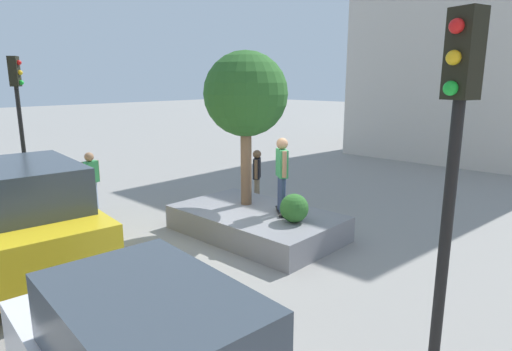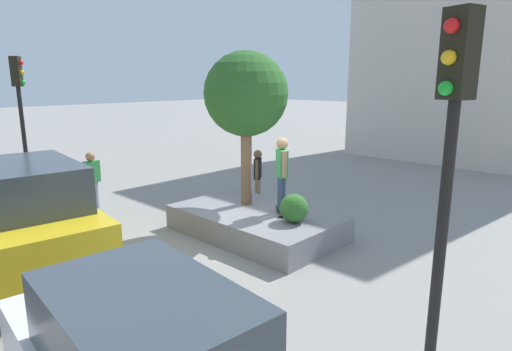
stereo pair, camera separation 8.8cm
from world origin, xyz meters
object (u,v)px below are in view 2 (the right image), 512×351
Objects in this scene: plaza_tree at (246,95)px; skateboard at (281,211)px; skateboarder at (282,169)px; traffic_light_median at (449,157)px; planter_ledge at (256,223)px; taxi_cab at (27,216)px; pedestrian_crossing at (258,173)px; passerby_with_bag at (92,176)px; traffic_light_corner at (21,106)px.

skateboard is at bearing -179.91° from plaza_tree.
traffic_light_median is at bearing 146.20° from skateboarder.
skateboard reaches higher than planter_ledge.
taxi_cab is 7.83m from traffic_light_median.
taxi_cab is 6.69m from pedestrian_crossing.
taxi_cab is (2.49, 4.89, 0.47)m from skateboard.
plaza_tree is 5.43m from passerby_with_bag.
plaza_tree reaches higher than traffic_light_corner.
traffic_light_corner reaches higher than skateboard.
plaza_tree reaches higher than traffic_light_median.
pedestrian_crossing is at bearing -35.86° from skateboarder.
skateboarder is at bearing -179.91° from plaza_tree.
plaza_tree is 6.92m from traffic_light_corner.
planter_ledge is 1.06× the size of plaza_tree.
taxi_cab is at bearing 63.02° from skateboarder.
traffic_light_corner is at bearing -0.44° from traffic_light_median.
skateboarder reaches higher than skateboard.
traffic_light_corner is 2.65× the size of pedestrian_crossing.
skateboard is at bearing -159.86° from passerby_with_bag.
skateboarder is 6.00m from passerby_with_bag.
plaza_tree is 6.97m from traffic_light_median.
traffic_light_corner is at bearing 34.01° from passerby_with_bag.
passerby_with_bag is at bearing 51.06° from pedestrian_crossing.
taxi_cab is (1.30, 4.89, -2.27)m from plaza_tree.
traffic_light_corner is 1.00× the size of traffic_light_median.
traffic_light_median is (-7.43, -1.59, 1.90)m from taxi_cab.
skateboarder is 1.03× the size of passerby_with_bag.
traffic_light_median is 10.80m from passerby_with_bag.
pedestrian_crossing is (7.42, -5.10, -2.06)m from traffic_light_median.
passerby_with_bag reaches higher than skateboard.
taxi_cab is at bearing 137.55° from passerby_with_bag.
planter_ledge is at bearing 154.99° from plaza_tree.
traffic_light_corner reaches higher than skateboarder.
plaza_tree is at bearing -152.33° from traffic_light_corner.
planter_ledge is 6.85m from traffic_light_median.
plaza_tree is 2.26× the size of passerby_with_bag.
taxi_cab is at bearing 63.02° from skateboard.
pedestrian_crossing is (-0.01, -6.69, -0.17)m from taxi_cab.
skateboarder is at bearing -33.80° from traffic_light_median.
plaza_tree reaches higher than planter_ledge.
plaza_tree reaches higher than skateboarder.
traffic_light_corner is (6.74, 2.92, 2.73)m from planter_ledge.
skateboard is 6.40m from traffic_light_median.
plaza_tree is 2.19× the size of skateboarder.
skateboard is 5.51m from taxi_cab.
passerby_with_bag is (5.59, 2.05, 0.33)m from skateboard.
skateboarder is 6.09m from traffic_light_median.
taxi_cab is at bearing 75.10° from plaza_tree.
skateboard is 1.04m from skateboarder.
planter_ledge is at bearing -112.63° from taxi_cab.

